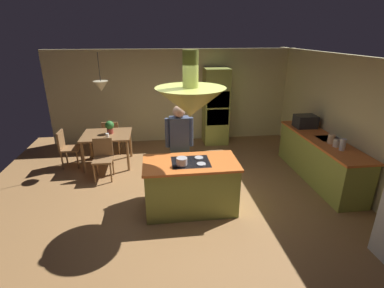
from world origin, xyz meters
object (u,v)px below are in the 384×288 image
at_px(dining_table, 107,138).
at_px(cup_on_table, 107,135).
at_px(kitchen_island, 191,185).
at_px(canister_sugar, 337,143).
at_px(canister_tea, 331,139).
at_px(person_at_island, 179,143).
at_px(chair_by_back_wall, 111,135).
at_px(canister_flour, 343,145).
at_px(microwave_on_counter, 305,121).
at_px(potted_plant_on_table, 110,126).
at_px(chair_facing_island, 103,156).
at_px(cooking_pot_on_cooktop, 182,161).
at_px(chair_at_corner, 66,146).
at_px(oven_tower, 216,107).

height_order(dining_table, cup_on_table, cup_on_table).
bearing_deg(kitchen_island, canister_sugar, 6.83).
relative_size(kitchen_island, cup_on_table, 17.84).
relative_size(canister_sugar, canister_tea, 0.80).
bearing_deg(kitchen_island, person_at_island, 100.37).
xyz_separation_m(chair_by_back_wall, canister_flour, (4.54, -2.62, 0.52)).
bearing_deg(microwave_on_counter, canister_sugar, -90.00).
height_order(dining_table, potted_plant_on_table, potted_plant_on_table).
bearing_deg(potted_plant_on_table, person_at_island, -44.01).
height_order(chair_facing_island, potted_plant_on_table, potted_plant_on_table).
height_order(cup_on_table, microwave_on_counter, microwave_on_counter).
bearing_deg(cooking_pot_on_cooktop, canister_tea, 12.23).
bearing_deg(canister_flour, cooking_pot_on_cooktop, -174.48).
distance_m(dining_table, chair_facing_island, 0.70).
bearing_deg(chair_by_back_wall, chair_at_corner, 36.33).
bearing_deg(person_at_island, chair_by_back_wall, 127.07).
distance_m(canister_sugar, cooking_pot_on_cooktop, 3.04).
bearing_deg(oven_tower, chair_at_corner, -162.94).
height_order(chair_facing_island, canister_flour, canister_flour).
bearing_deg(canister_tea, microwave_on_counter, 90.00).
distance_m(kitchen_island, chair_by_back_wall, 3.26).
relative_size(dining_table, person_at_island, 0.64).
bearing_deg(oven_tower, canister_tea, -57.42).
bearing_deg(canister_flour, kitchen_island, -176.77).
relative_size(kitchen_island, canister_flour, 7.33).
relative_size(chair_facing_island, chair_at_corner, 1.00).
height_order(person_at_island, chair_facing_island, person_at_island).
bearing_deg(cooking_pot_on_cooktop, microwave_on_counter, 29.51).
bearing_deg(canister_tea, dining_table, 160.81).
bearing_deg(microwave_on_counter, person_at_island, -163.68).
bearing_deg(chair_facing_island, chair_by_back_wall, 90.00).
bearing_deg(canister_flour, cup_on_table, 159.11).
relative_size(chair_at_corner, microwave_on_counter, 1.89).
bearing_deg(dining_table, microwave_on_counter, -6.68).
bearing_deg(canister_sugar, dining_table, 158.81).
bearing_deg(cooking_pot_on_cooktop, potted_plant_on_table, 122.71).
xyz_separation_m(chair_by_back_wall, potted_plant_on_table, (0.08, -0.64, 0.42)).
height_order(oven_tower, potted_plant_on_table, oven_tower).
height_order(chair_by_back_wall, microwave_on_counter, microwave_on_counter).
bearing_deg(canister_tea, person_at_island, 176.55).
distance_m(canister_flour, canister_sugar, 0.18).
xyz_separation_m(canister_sugar, canister_tea, (0.00, 0.18, 0.02)).
distance_m(potted_plant_on_table, cooking_pot_on_cooktop, 2.69).
bearing_deg(chair_by_back_wall, microwave_on_counter, 165.05).
relative_size(oven_tower, person_at_island, 1.21).
xyz_separation_m(person_at_island, chair_by_back_wall, (-1.57, 2.08, -0.49)).
distance_m(chair_facing_island, canister_sugar, 4.69).
relative_size(cup_on_table, canister_flour, 0.41).
distance_m(potted_plant_on_table, microwave_on_counter, 4.49).
xyz_separation_m(cup_on_table, microwave_on_counter, (4.48, -0.30, 0.25)).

